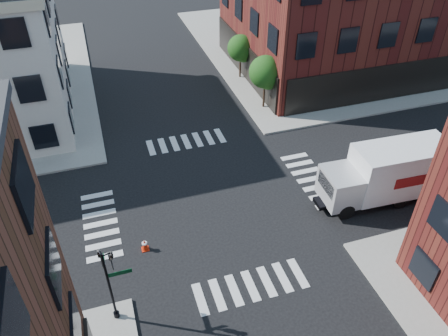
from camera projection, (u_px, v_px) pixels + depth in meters
ground at (212, 200)px, 27.88m from camera, size 120.00×120.00×0.00m
sidewalk_ne at (339, 42)px, 48.76m from camera, size 30.00×30.00×0.15m
building_ne at (371, 1)px, 41.25m from camera, size 25.00×16.00×12.00m
tree_near at (266, 74)px, 35.31m from camera, size 2.69×2.69×4.49m
tree_far at (241, 49)px, 40.02m from camera, size 2.43×2.43×4.07m
signal_pole at (109, 278)px, 19.47m from camera, size 1.29×1.24×4.60m
box_truck at (389, 173)px, 26.91m from camera, size 8.43×2.87×3.77m
traffic_cone at (145, 245)px, 24.36m from camera, size 0.42×0.42×0.76m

